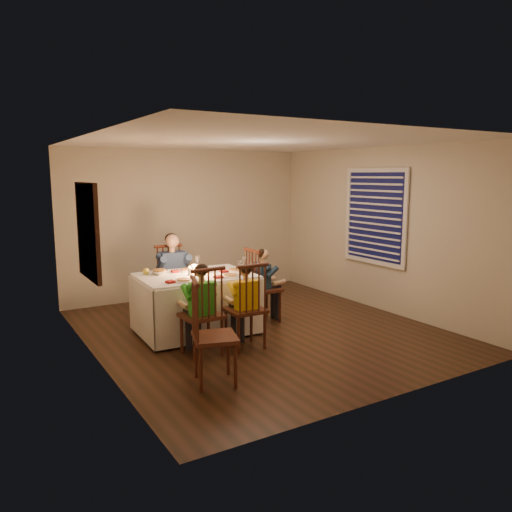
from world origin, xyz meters
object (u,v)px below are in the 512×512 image
chair_extra (215,383)px  chair_adult (174,317)px  chair_near_left (202,355)px  child_yellow (245,347)px  chair_end (263,321)px  adult (174,317)px  serving_bowl (160,273)px  child_teal (263,321)px  chair_near_right (245,347)px  child_green (202,355)px  dining_table (196,291)px

chair_extra → chair_adult: bearing=4.5°
chair_near_left → child_yellow: bearing=172.8°
chair_end → child_yellow: bearing=136.3°
adult → child_yellow: (0.27, -1.73, 0.00)m
chair_adult → chair_extra: size_ratio=0.98×
serving_bowl → chair_extra: bearing=-93.8°
chair_end → child_teal: chair_end is taller
child_yellow → serving_bowl: size_ratio=4.94×
chair_near_right → child_green: (-0.58, 0.05, 0.00)m
chair_end → child_green: child_green is taller
chair_near_left → child_yellow: 0.58m
child_green → child_yellow: child_green is taller
chair_near_right → chair_extra: size_ratio=0.98×
chair_end → chair_near_left: bearing=119.8°
adult → serving_bowl: bearing=-123.5°
chair_near_left → child_green: (0.00, -0.00, 0.00)m
chair_near_left → chair_end: (1.39, 0.81, 0.00)m
chair_adult → child_teal: bearing=-36.1°
chair_near_left → child_yellow: size_ratio=1.02×
child_teal → child_yellow: bearing=136.3°
chair_extra → child_green: 0.86m
serving_bowl → child_teal: bearing=-11.5°
child_yellow → chair_end: bearing=-131.7°
chair_end → child_green: 1.61m
chair_end → serving_bowl: (-1.49, 0.30, 0.84)m
child_green → serving_bowl: 1.40m
chair_near_left → child_teal: 1.61m
dining_table → chair_extra: dining_table is taller
child_teal → serving_bowl: 1.74m
chair_adult → child_green: (-0.31, -1.68, 0.00)m
chair_adult → child_teal: chair_adult is taller
chair_adult → chair_end: size_ratio=1.00×
dining_table → chair_extra: (-0.54, -1.68, -0.58)m
dining_table → child_teal: 1.22m
dining_table → child_green: (-0.31, -0.85, -0.58)m
chair_near_right → child_teal: size_ratio=1.01×
chair_end → serving_bowl: 1.74m
chair_adult → adult: adult is taller
chair_adult → chair_near_left: 1.71m
serving_bowl → chair_near_left: bearing=-84.7°
adult → serving_bowl: size_ratio=5.92×
dining_table → child_teal: dining_table is taller
chair_adult → chair_near_right: (0.27, -1.73, 0.00)m
chair_extra → chair_near_left: bearing=1.1°
chair_extra → serving_bowl: 2.13m
dining_table → chair_end: (1.07, -0.04, -0.58)m
child_green → child_yellow: (0.58, -0.05, 0.00)m
serving_bowl → dining_table: bearing=-32.7°
chair_end → adult: adult is taller
chair_extra → chair_near_right: bearing=-29.2°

